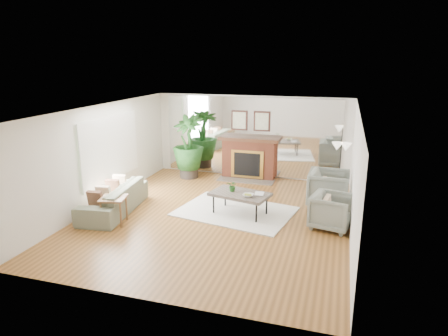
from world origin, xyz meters
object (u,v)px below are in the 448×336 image
(side_table, at_px, (113,202))
(armchair_back, at_px, (329,188))
(armchair_front, at_px, (332,211))
(floor_lamp, at_px, (341,151))
(coffee_table, at_px, (240,195))
(fireplace, at_px, (249,157))
(potted_ficus, at_px, (188,144))
(sofa, at_px, (114,198))

(side_table, bearing_deg, armchair_back, 29.16)
(armchair_front, bearing_deg, side_table, 116.18)
(armchair_front, bearing_deg, armchair_back, 17.98)
(armchair_front, xyz_separation_m, floor_lamp, (0.09, 2.00, 0.90))
(floor_lamp, bearing_deg, coffee_table, -140.25)
(fireplace, distance_m, floor_lamp, 3.00)
(coffee_table, relative_size, side_table, 2.30)
(potted_ficus, distance_m, floor_lamp, 4.53)
(coffee_table, bearing_deg, sofa, -166.97)
(fireplace, bearing_deg, side_table, -115.57)
(side_table, bearing_deg, floor_lamp, 33.41)
(sofa, bearing_deg, fireplace, 139.60)
(armchair_back, distance_m, side_table, 5.18)
(coffee_table, bearing_deg, potted_ficus, 132.35)
(fireplace, bearing_deg, floor_lamp, -23.34)
(sofa, bearing_deg, coffee_table, 96.39)
(coffee_table, bearing_deg, side_table, -152.87)
(fireplace, bearing_deg, armchair_front, -50.55)
(sofa, height_order, potted_ficus, potted_ficus)
(fireplace, xyz_separation_m, armchair_front, (2.60, -3.16, -0.28))
(potted_ficus, bearing_deg, side_table, -94.08)
(armchair_front, bearing_deg, fireplace, 51.96)
(armchair_front, height_order, potted_ficus, potted_ficus)
(fireplace, relative_size, armchair_front, 2.43)
(fireplace, distance_m, armchair_front, 4.10)
(sofa, xyz_separation_m, side_table, (0.40, -0.63, 0.18))
(fireplace, distance_m, coffee_table, 3.03)
(armchair_front, distance_m, potted_ficus, 5.18)
(armchair_back, height_order, potted_ficus, potted_ficus)
(armchair_front, distance_m, floor_lamp, 2.19)
(coffee_table, relative_size, sofa, 0.66)
(sofa, xyz_separation_m, potted_ficus, (0.67, 3.19, 0.71))
(side_table, height_order, potted_ficus, potted_ficus)
(potted_ficus, xyz_separation_m, floor_lamp, (4.47, -0.69, 0.24))
(sofa, distance_m, side_table, 0.76)
(coffee_table, distance_m, floor_lamp, 2.95)
(armchair_front, relative_size, side_table, 1.31)
(sofa, bearing_deg, side_table, 25.65)
(fireplace, height_order, armchair_back, fireplace)
(armchair_back, bearing_deg, sofa, 112.66)
(armchair_back, xyz_separation_m, side_table, (-4.52, -2.52, 0.06))
(coffee_table, height_order, armchair_back, armchair_back)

